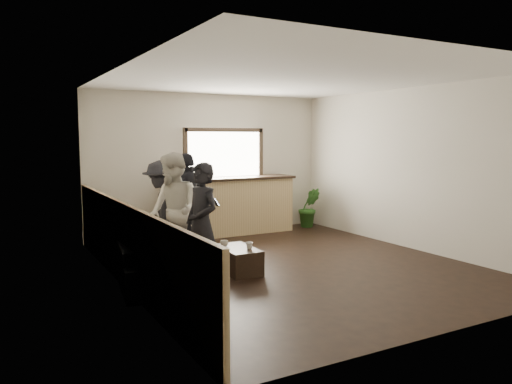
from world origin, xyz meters
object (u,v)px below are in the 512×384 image
bar_counter (230,202)px  sofa (147,260)px  potted_plant (309,207)px  person_b (173,212)px  person_a (202,224)px  cup_a (224,243)px  coffee_table (238,260)px  person_d (188,201)px  person_c (162,210)px  cup_b (249,245)px

bar_counter → sofa: 3.51m
potted_plant → person_b: size_ratio=0.49×
sofa → potted_plant: (4.30, 2.35, 0.14)m
sofa → person_a: size_ratio=1.23×
potted_plant → person_a: bearing=-142.7°
cup_a → potted_plant: (3.15, 2.36, 0.02)m
coffee_table → person_d: person_d is taller
person_a → person_c: 1.56m
cup_a → cup_b: size_ratio=1.14×
coffee_table → cup_a: (-0.14, 0.17, 0.22)m
person_a → person_b: (-0.10, 0.82, 0.06)m
coffee_table → person_d: size_ratio=0.48×
bar_counter → coffee_table: bearing=-113.6°
cup_b → sofa: bearing=167.2°
cup_a → cup_b: 0.40m
coffee_table → person_a: bearing=-157.3°
cup_a → bar_counter: bearing=62.4°
cup_a → person_d: 1.69m
person_d → cup_a: bearing=54.4°
sofa → cup_a: size_ratio=17.02×
person_b → sofa: bearing=-59.9°
potted_plant → person_a: size_ratio=0.53×
bar_counter → potted_plant: size_ratio=3.16×
person_a → person_d: bearing=152.6°
cup_a → person_a: bearing=-139.8°
person_c → person_d: person_d is taller
potted_plant → person_a: person_a is taller
person_d → sofa: bearing=20.2°
coffee_table → person_c: person_c is taller
cup_a → person_c: bearing=117.0°
person_b → person_c: 0.74m
cup_a → potted_plant: bearing=36.8°
person_a → potted_plant: bearing=116.3°
potted_plant → person_a: (-3.69, -2.81, 0.38)m
sofa → cup_a: (1.15, -0.01, 0.11)m
sofa → potted_plant: potted_plant is taller
coffee_table → person_b: size_ratio=0.46×
person_a → coffee_table: bearing=101.7°
sofa → coffee_table: 1.30m
cup_b → person_b: person_b is taller
person_d → person_b: bearing=27.7°
cup_b → person_d: 2.00m
cup_a → cup_b: cup_b is taller
person_b → potted_plant: bearing=112.4°
cup_b → person_b: size_ratio=0.06×
sofa → cup_a: 1.15m
person_a → person_d: 2.17m
bar_counter → person_a: size_ratio=1.68×
coffee_table → person_d: 1.92m
bar_counter → cup_a: (-1.30, -2.50, -0.24)m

